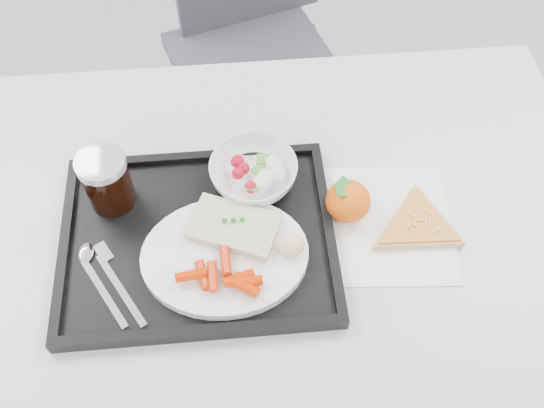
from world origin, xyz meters
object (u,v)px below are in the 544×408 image
chair (252,22)px  table (261,244)px  pizza_slice (418,225)px  tray (198,239)px  dinner_plate (225,256)px  tangerine (348,201)px  cola_glass (107,180)px  salad_bowl (254,173)px

chair → table: bearing=-92.5°
table → pizza_slice: bearing=-6.9°
chair → tray: (-0.14, -0.81, 0.22)m
chair → pizza_slice: (0.23, -0.82, 0.22)m
tray → dinner_plate: dinner_plate is taller
tangerine → tray: bearing=-171.7°
cola_glass → pizza_slice: size_ratio=0.44×
dinner_plate → salad_bowl: size_ratio=1.78×
salad_bowl → tangerine: 0.17m
tray → salad_bowl: bearing=47.0°
cola_glass → pizza_slice: 0.52m
tray → tangerine: 0.26m
table → cola_glass: (-0.25, 0.06, 0.14)m
salad_bowl → tangerine: (0.15, -0.07, -0.00)m
salad_bowl → pizza_slice: 0.29m
pizza_slice → table: bearing=173.1°
chair → cola_glass: (-0.28, -0.72, 0.28)m
dinner_plate → tangerine: (0.21, 0.08, 0.01)m
chair → pizza_slice: 0.88m
salad_bowl → dinner_plate: bearing=-110.7°
salad_bowl → tangerine: tangerine is taller
salad_bowl → cola_glass: (-0.24, -0.02, 0.03)m
dinner_plate → tangerine: tangerine is taller
tray → dinner_plate: 0.06m
tray → cola_glass: 0.18m
table → pizza_slice: (0.26, -0.03, 0.08)m
salad_bowl → pizza_slice: (0.27, -0.11, -0.03)m
salad_bowl → cola_glass: 0.25m
chair → dinner_plate: bearing=-96.5°
cola_glass → tangerine: size_ratio=1.13×
salad_bowl → pizza_slice: salad_bowl is taller
tray → cola_glass: bearing=147.9°
cola_glass → chair: bearing=68.6°
table → chair: chair is taller
tray → pizza_slice: size_ratio=1.85×
tray → dinner_plate: (0.04, -0.04, 0.02)m
cola_glass → dinner_plate: bearing=-35.6°
table → cola_glass: bearing=165.8°
table → tangerine: bearing=4.0°
table → tray: size_ratio=2.67×
chair → dinner_plate: 0.89m
table → tray: tray is taller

